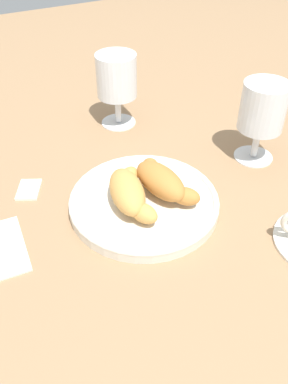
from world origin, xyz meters
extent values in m
plane|color=#997551|center=(0.00, 0.00, 0.00)|extent=(2.20, 2.20, 0.00)
cylinder|color=silver|center=(-0.02, 0.01, 0.01)|extent=(0.23, 0.23, 0.02)
torus|color=silver|center=(-0.02, 0.01, 0.02)|extent=(0.23, 0.23, 0.01)
ellipsoid|color=#D6994C|center=(-0.02, -0.01, 0.04)|extent=(0.11, 0.07, 0.04)
ellipsoid|color=#D6994C|center=(0.02, -0.01, 0.03)|extent=(0.05, 0.04, 0.03)
ellipsoid|color=#D6994C|center=(-0.06, 0.01, 0.03)|extent=(0.05, 0.05, 0.03)
ellipsoid|color=#BC7A38|center=(-0.02, 0.04, 0.04)|extent=(0.11, 0.06, 0.04)
ellipsoid|color=#BC7A38|center=(0.02, 0.06, 0.03)|extent=(0.05, 0.05, 0.03)
ellipsoid|color=#BC7A38|center=(-0.06, 0.05, 0.03)|extent=(0.05, 0.04, 0.03)
cylinder|color=white|center=(-0.05, 0.25, 0.00)|extent=(0.07, 0.07, 0.01)
cylinder|color=white|center=(-0.05, 0.25, 0.03)|extent=(0.01, 0.01, 0.05)
cylinder|color=white|center=(-0.05, 0.25, 0.10)|extent=(0.08, 0.08, 0.08)
cylinder|color=gold|center=(-0.05, 0.25, 0.09)|extent=(0.07, 0.07, 0.06)
cylinder|color=white|center=(-0.27, 0.08, 0.00)|extent=(0.07, 0.07, 0.01)
cylinder|color=white|center=(-0.27, 0.08, 0.03)|extent=(0.01, 0.01, 0.05)
cylinder|color=white|center=(-0.27, 0.08, 0.10)|extent=(0.08, 0.08, 0.08)
cylinder|color=gold|center=(-0.27, 0.08, 0.09)|extent=(0.07, 0.07, 0.05)
cube|color=white|center=(-0.14, -0.13, 0.00)|extent=(0.06, 0.05, 0.01)
camera|label=1|loc=(0.39, -0.20, 0.42)|focal=38.00mm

